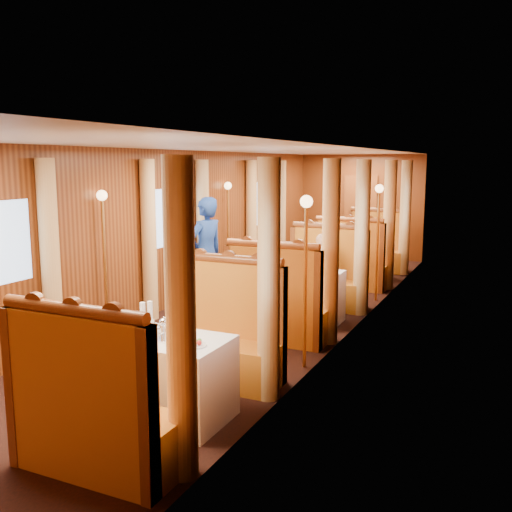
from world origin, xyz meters
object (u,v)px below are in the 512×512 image
Objects in this scene: banquette_far_fwd at (350,266)px; rose_vase_mid at (304,259)px; passenger at (321,264)px; teapot_left at (141,332)px; banquette_near_fwd at (94,419)px; rose_vase_far at (363,233)px; table_mid at (304,297)px; banquette_near_aft at (223,342)px; banquette_far_aft at (376,251)px; banquette_mid_fwd at (277,310)px; table_far at (364,260)px; steward at (206,254)px; fruit_plate at (194,344)px; teapot_right at (157,334)px; table_near at (170,378)px; banquette_mid_aft at (326,281)px; tea_tray at (159,338)px.

banquette_far_fwd is 3.72× the size of rose_vase_mid.
banquette_far_fwd reaches higher than rose_vase_mid.
teapot_left is at bearing -92.78° from passenger.
rose_vase_far is at bearing 90.23° from banquette_near_fwd.
table_mid is at bearing -90.00° from passenger.
banquette_near_aft is 8.07× the size of teapot_left.
banquette_far_aft is 3.72× the size of rose_vase_far.
banquette_mid_fwd is 4.51m from table_far.
passenger is (0.03, -2.72, -0.19)m from rose_vase_far.
table_far is at bearing 90.00° from banquette_near_aft.
steward is at bearing -110.34° from banquette_far_aft.
fruit_plate is at bearing 71.20° from banquette_near_fwd.
fruit_plate is (0.31, -8.11, 0.35)m from banquette_far_aft.
table_far is 3.55m from rose_vase_mid.
passenger is (-0.00, 0.77, 0.37)m from table_mid.
teapot_left is 0.22× the size of passenger.
table_near is at bearing 74.87° from teapot_right.
passenger reaches higher than teapot_left.
banquette_mid_fwd is 1.00× the size of banquette_mid_aft.
banquette_mid_fwd is 3.94× the size of tea_tray.
banquette_near_aft is 2.53m from rose_vase_mid.
banquette_near_aft is 1.11m from tea_tray.
teapot_right is (-0.06, -7.10, 0.43)m from table_far.
banquette_far_fwd is 2.98m from steward.
banquette_mid_fwd is 3.72× the size of rose_vase_mid.
table_mid is (0.00, 4.51, -0.05)m from banquette_near_fwd.
banquette_mid_fwd reaches higher than table_near.
rose_vase_far is at bearing 90.27° from table_near.
banquette_mid_aft reaches higher than passenger.
banquette_near_fwd is 9.12× the size of teapot_right.
banquette_mid_aft and banquette_far_fwd have the same top height.
banquette_near_fwd is at bearing -90.00° from banquette_mid_fwd.
banquette_mid_fwd is 9.12× the size of teapot_right.
banquette_near_aft is (0.00, 2.03, 0.00)m from banquette_near_fwd.
steward is at bearing 118.36° from fruit_plate.
tea_tray is (-0.08, 0.97, 0.33)m from banquette_near_fwd.
table_near is 2.92× the size of rose_vase_mid.
banquette_near_aft is 1.00× the size of banquette_mid_fwd.
banquette_far_aft is at bearing 90.00° from banquette_far_fwd.
banquette_mid_aft is at bearing 89.64° from rose_vase_mid.
fruit_plate reaches higher than table_near.
banquette_near_fwd is 1.00× the size of banquette_far_fwd.
fruit_plate is (0.31, -0.09, 0.39)m from table_near.
banquette_mid_fwd reaches higher than teapot_right.
fruit_plate is 0.12× the size of steward.
banquette_near_aft reaches higher than rose_vase_far.
rose_vase_mid reaches higher than teapot_right.
banquette_far_aft is at bearing 92.22° from fruit_plate.
teapot_right reaches higher than fruit_plate.
passenger reaches higher than table_near.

